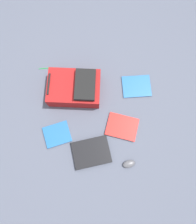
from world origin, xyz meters
TOP-DOWN VIEW (x-y plane):
  - ground_plane at (0.00, 0.00)m, footprint 3.31×3.31m
  - backpack at (0.21, 0.16)m, footprint 0.33×0.47m
  - laptop at (-0.34, 0.01)m, footprint 0.30×0.36m
  - book_manual at (-0.12, -0.25)m, footprint 0.27×0.31m
  - book_red at (-0.19, 0.31)m, footprint 0.25×0.27m
  - book_blue at (0.26, -0.40)m, footprint 0.23×0.27m
  - computer_mouse at (-0.44, -0.30)m, footprint 0.09×0.12m
  - pen_black at (0.44, 0.44)m, footprint 0.02×0.15m

SIDE VIEW (x-z plane):
  - ground_plane at x=0.00m, z-range 0.00..0.00m
  - pen_black at x=0.44m, z-range 0.00..0.01m
  - book_blue at x=0.26m, z-range 0.00..0.01m
  - book_manual at x=-0.12m, z-range 0.00..0.02m
  - book_red at x=-0.19m, z-range 0.00..0.02m
  - laptop at x=-0.34m, z-range 0.00..0.03m
  - computer_mouse at x=-0.44m, z-range 0.00..0.03m
  - backpack at x=0.21m, z-range -0.01..0.18m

